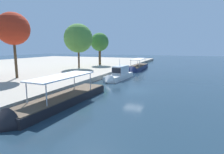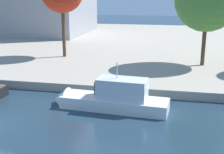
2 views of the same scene
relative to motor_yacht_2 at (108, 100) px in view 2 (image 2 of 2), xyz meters
name	(u,v)px [view 2 (image 2 of 2)]	position (x,y,z in m)	size (l,w,h in m)	color
dock_promenade	(107,41)	(-7.04, 30.49, -0.28)	(120.00, 55.00, 0.78)	#A39989
motor_yacht_2	(108,100)	(0.00, 0.00, 0.00)	(9.25, 2.89, 4.45)	silver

